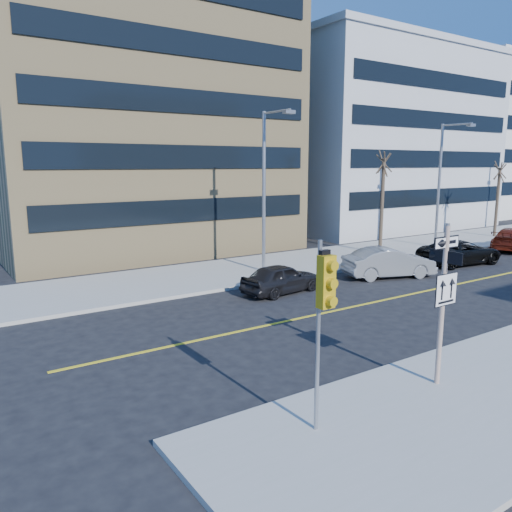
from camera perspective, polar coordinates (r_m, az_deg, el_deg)
ground at (r=15.32m, az=12.24°, el=-11.23°), size 120.00×120.00×0.00m
far_sidewalk at (r=36.19m, az=18.49°, el=1.13°), size 66.00×6.00×0.15m
road_centerline at (r=26.87m, az=24.04°, el=-2.48°), size 40.00×0.14×0.01m
sign_pole at (r=13.05m, az=20.61°, el=-4.25°), size 0.92×0.92×4.06m
traffic_signal at (r=9.90m, az=7.81°, el=-4.70°), size 0.32×0.45×4.00m
parked_car_a at (r=21.95m, az=2.91°, el=-2.57°), size 2.02×4.02×1.31m
parked_car_b at (r=25.79m, az=14.96°, el=-0.73°), size 2.99×4.84×1.51m
parked_car_c at (r=30.56m, az=22.28°, el=0.43°), size 2.94×5.24×1.38m
streetlight_a at (r=25.08m, az=1.22°, el=8.52°), size 0.55×2.25×8.00m
streetlight_b at (r=35.04m, az=20.55°, el=8.42°), size 0.55×2.25×8.00m
street_tree_west at (r=31.48m, az=14.40°, el=10.00°), size 1.80×1.80×6.35m
street_tree_east at (r=42.20m, az=26.08°, el=8.52°), size 1.80×1.80×5.75m
building_brick at (r=37.07m, az=-14.67°, el=15.39°), size 18.00×18.00×18.00m
building_grey_mid at (r=48.23m, az=12.00°, el=12.49°), size 20.00×16.00×15.00m
building_grey_far at (r=66.52m, az=23.12°, el=11.70°), size 18.00×18.00×16.00m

